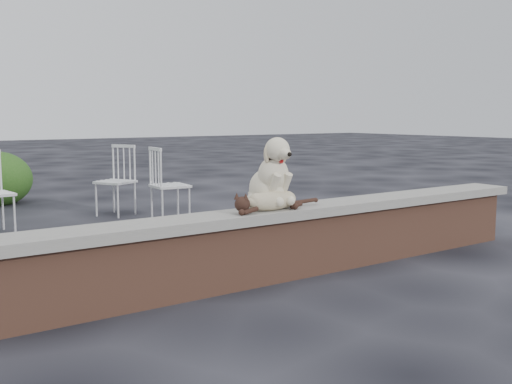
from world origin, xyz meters
TOP-DOWN VIEW (x-y plane):
  - ground at (0.00, 0.00)m, footprint 60.00×60.00m
  - brick_wall at (0.00, 0.00)m, footprint 6.00×0.30m
  - capstone at (0.00, 0.00)m, footprint 6.20×0.40m
  - dog at (0.15, 0.10)m, footprint 0.39×0.51m
  - cat at (0.07, -0.05)m, footprint 1.04×0.25m
  - chair_d at (0.30, 3.75)m, footprint 0.76×0.76m
  - chair_e at (0.69, 2.92)m, footprint 0.60×0.60m

SIDE VIEW (x-z plane):
  - ground at x=0.00m, z-range 0.00..0.00m
  - brick_wall at x=0.00m, z-range 0.00..0.50m
  - chair_d at x=0.30m, z-range 0.00..0.94m
  - chair_e at x=0.69m, z-range 0.00..0.94m
  - capstone at x=0.00m, z-range 0.50..0.58m
  - cat at x=0.07m, z-range 0.58..0.76m
  - dog at x=0.15m, z-range 0.58..1.17m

